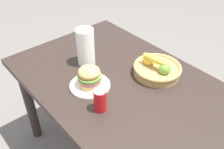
{
  "coord_description": "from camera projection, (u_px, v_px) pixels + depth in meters",
  "views": [
    {
      "loc": [
        0.83,
        -0.8,
        1.7
      ],
      "look_at": [
        -0.04,
        -0.05,
        0.81
      ],
      "focal_mm": 40.81,
      "sensor_mm": 36.0,
      "label": 1
    }
  ],
  "objects": [
    {
      "name": "fruit_basket",
      "position": [
        157.0,
        68.0,
        1.53
      ],
      "size": [
        0.29,
        0.29,
        0.14
      ],
      "color": "tan",
      "rests_on": "dining_table"
    },
    {
      "name": "soda_can",
      "position": [
        100.0,
        100.0,
        1.28
      ],
      "size": [
        0.07,
        0.07,
        0.13
      ],
      "color": "red",
      "rests_on": "dining_table"
    },
    {
      "name": "paper_towel_roll",
      "position": [
        86.0,
        47.0,
        1.57
      ],
      "size": [
        0.11,
        0.11,
        0.24
      ],
      "primitive_type": "cylinder",
      "color": "white",
      "rests_on": "dining_table"
    },
    {
      "name": "plate",
      "position": [
        90.0,
        85.0,
        1.46
      ],
      "size": [
        0.23,
        0.23,
        0.01
      ],
      "primitive_type": "cylinder",
      "color": "silver",
      "rests_on": "dining_table"
    },
    {
      "name": "dining_table",
      "position": [
        122.0,
        95.0,
        1.55
      ],
      "size": [
        1.4,
        0.9,
        0.75
      ],
      "color": "#2D231E",
      "rests_on": "ground_plane"
    },
    {
      "name": "sandwich",
      "position": [
        89.0,
        76.0,
        1.42
      ],
      "size": [
        0.14,
        0.14,
        0.12
      ],
      "color": "#E5BC75",
      "rests_on": "plate"
    }
  ]
}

